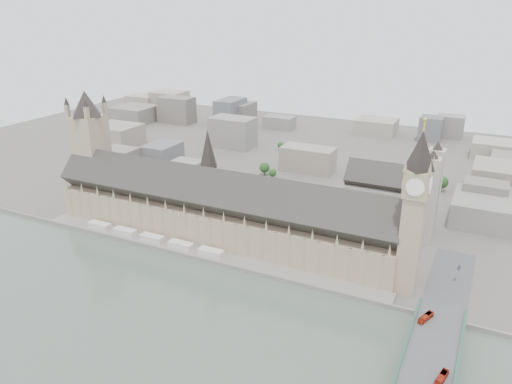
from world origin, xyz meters
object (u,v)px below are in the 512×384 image
at_px(palace_of_westminster, 217,211).
at_px(red_bus_south, 441,378).
at_px(victoria_tower, 91,146).
at_px(car_approach, 459,268).
at_px(elizabeth_tower, 415,203).
at_px(red_bus_north, 426,317).
at_px(westminster_abbey, 393,198).

distance_m(palace_of_westminster, red_bus_south, 194.06).
height_order(victoria_tower, red_bus_south, victoria_tower).
bearing_deg(red_bus_south, car_approach, 104.17).
relative_size(elizabeth_tower, red_bus_south, 9.05).
distance_m(victoria_tower, red_bus_north, 286.91).
relative_size(palace_of_westminster, elizabeth_tower, 2.47).
height_order(red_bus_north, car_approach, red_bus_north).
bearing_deg(elizabeth_tower, red_bus_north, -66.72).
xyz_separation_m(elizabeth_tower, car_approach, (27.95, 23.82, -47.21)).
height_order(palace_of_westminster, car_approach, palace_of_westminster).
bearing_deg(car_approach, red_bus_south, -84.20).
bearing_deg(westminster_abbey, palace_of_westminster, -145.83).
xyz_separation_m(palace_of_westminster, victoria_tower, (-122.00, 6.30, 32.50)).
relative_size(victoria_tower, red_bus_north, 8.42).
relative_size(red_bus_north, car_approach, 2.74).
relative_size(elizabeth_tower, westminster_abbey, 1.58).
relative_size(victoria_tower, westminster_abbey, 1.47).
xyz_separation_m(westminster_abbey, red_bus_north, (44.57, -127.65, -13.18)).
bearing_deg(elizabeth_tower, victoria_tower, 176.04).
bearing_deg(car_approach, red_bus_north, -94.73).
bearing_deg(elizabeth_tower, palace_of_westminster, 175.15).
distance_m(elizabeth_tower, car_approach, 59.81).
bearing_deg(red_bus_south, red_bus_north, 119.46).
relative_size(palace_of_westminster, westminster_abbey, 3.90).
relative_size(elizabeth_tower, victoria_tower, 1.07).
bearing_deg(red_bus_north, red_bus_south, -52.73).
relative_size(westminster_abbey, red_bus_north, 5.73).
bearing_deg(elizabeth_tower, red_bus_south, -70.09).
xyz_separation_m(westminster_abbey, car_approach, (55.02, -63.18, -14.20)).
bearing_deg(red_bus_north, palace_of_westminster, -177.95).
xyz_separation_m(palace_of_westminster, car_approach, (165.95, 12.12, -11.83)).
height_order(red_bus_south, car_approach, red_bus_south).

